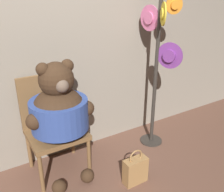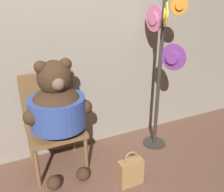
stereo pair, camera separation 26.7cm
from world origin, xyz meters
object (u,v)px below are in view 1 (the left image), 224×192
object	(u,v)px
handbag_on_ground	(135,170)
chair	(53,122)
teddy_bear	(59,111)
hat_display_rack	(159,61)

from	to	relation	value
handbag_on_ground	chair	bearing A→B (deg)	131.29
teddy_bear	hat_display_rack	bearing A→B (deg)	-1.01
teddy_bear	handbag_on_ground	distance (m)	0.96
hat_display_rack	handbag_on_ground	size ratio (longest dim) A/B	4.59
teddy_bear	hat_display_rack	distance (m)	1.25
chair	hat_display_rack	xyz separation A→B (m)	(1.23, -0.20, 0.52)
chair	hat_display_rack	bearing A→B (deg)	-9.08
teddy_bear	chair	bearing A→B (deg)	98.31
teddy_bear	handbag_on_ground	size ratio (longest dim) A/B	3.20
teddy_bear	handbag_on_ground	xyz separation A→B (m)	(0.56, -0.50, -0.60)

